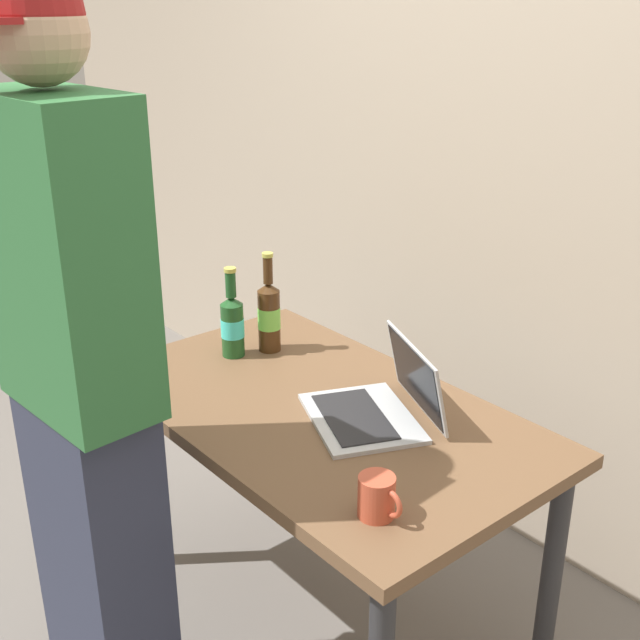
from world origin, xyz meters
TOP-DOWN VIEW (x-y plane):
  - ground_plane at (0.00, 0.00)m, footprint 8.00×8.00m
  - desk at (0.00, 0.00)m, footprint 1.25×0.73m
  - laptop at (0.15, 0.08)m, footprint 0.42×0.41m
  - beer_bottle_brown at (-0.38, 0.12)m, footprint 0.07×0.07m
  - beer_bottle_amber at (-0.42, 0.01)m, footprint 0.07×0.07m
  - person_figure at (-0.08, -0.61)m, footprint 0.40×0.29m
  - coffee_mug at (0.45, -0.22)m, footprint 0.11×0.08m
  - back_wall at (0.00, 0.83)m, footprint 6.00×0.10m

SIDE VIEW (x-z plane):
  - ground_plane at x=0.00m, z-range 0.00..0.00m
  - desk at x=0.00m, z-range 0.27..0.97m
  - laptop at x=0.15m, z-range 0.64..0.85m
  - coffee_mug at x=0.45m, z-range 0.71..0.80m
  - beer_bottle_amber at x=-0.42m, z-range 0.67..0.95m
  - beer_bottle_brown at x=-0.38m, z-range 0.67..0.98m
  - person_figure at x=-0.08m, z-range 0.02..1.81m
  - back_wall at x=0.00m, z-range 0.00..2.60m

